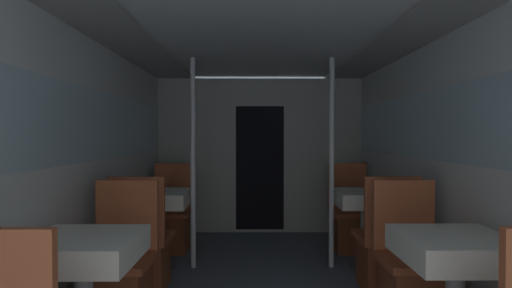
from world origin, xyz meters
TOP-DOWN VIEW (x-y plane):
  - wall_left at (-1.38, 1.88)m, footprint 0.05×6.56m
  - wall_right at (1.38, 1.88)m, footprint 0.05×6.56m
  - ceiling_panel at (0.00, 1.88)m, footprint 2.77×6.56m
  - bulkhead_far at (0.00, 4.03)m, footprint 2.72×0.09m
  - dining_table_left_0 at (-1.02, 0.84)m, footprint 0.58×0.58m
  - chair_left_far_0 at (-1.02, 1.42)m, footprint 0.45×0.45m
  - dining_table_left_1 at (-1.02, 2.58)m, footprint 0.58×0.58m
  - chair_left_near_1 at (-1.02, 2.00)m, footprint 0.45×0.45m
  - chair_left_far_1 at (-1.02, 3.16)m, footprint 0.45×0.45m
  - support_pole_left_1 at (-0.68, 2.58)m, footprint 0.05×0.05m
  - dining_table_right_0 at (1.02, 0.84)m, footprint 0.58×0.58m
  - chair_right_far_0 at (1.02, 1.42)m, footprint 0.45×0.45m
  - dining_table_right_1 at (1.02, 2.58)m, footprint 0.58×0.58m
  - chair_right_near_1 at (1.02, 2.00)m, footprint 0.45×0.45m
  - chair_right_far_1 at (1.02, 3.16)m, footprint 0.45×0.45m
  - support_pole_right_1 at (0.68, 2.58)m, footprint 0.05×0.05m

SIDE VIEW (x-z plane):
  - chair_left_far_0 at x=-1.02m, z-range -0.19..0.78m
  - chair_left_near_1 at x=-1.02m, z-range -0.19..0.78m
  - chair_left_far_1 at x=-1.02m, z-range -0.19..0.78m
  - chair_right_far_0 at x=1.02m, z-range -0.19..0.78m
  - chair_right_near_1 at x=1.02m, z-range -0.19..0.78m
  - chair_right_far_1 at x=1.02m, z-range -0.19..0.78m
  - dining_table_left_0 at x=-1.02m, z-range 0.26..1.01m
  - dining_table_left_1 at x=-1.02m, z-range 0.26..1.01m
  - dining_table_right_0 at x=1.02m, z-range 0.26..1.01m
  - dining_table_right_1 at x=1.02m, z-range 0.26..1.01m
  - bulkhead_far at x=0.00m, z-range 0.00..2.05m
  - support_pole_left_1 at x=-0.68m, z-range 0.00..2.06m
  - support_pole_right_1 at x=0.68m, z-range 0.00..2.06m
  - wall_left at x=-1.38m, z-range 0.05..2.10m
  - wall_right at x=1.38m, z-range 0.05..2.10m
  - ceiling_panel at x=0.00m, z-range 2.07..2.14m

